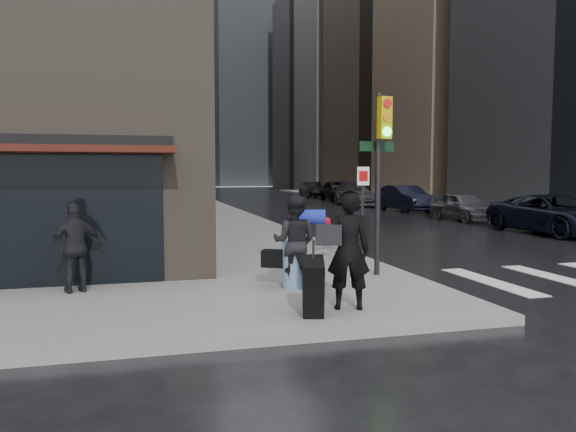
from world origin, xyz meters
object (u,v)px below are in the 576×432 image
at_px(parked_car_3, 356,195).
at_px(parked_car_5, 312,190).
at_px(parked_car_0, 555,215).
at_px(parked_car_1, 463,206).
at_px(parked_car_2, 405,198).
at_px(fire_hydrant, 327,232).
at_px(traffic_light, 379,158).
at_px(parked_car_4, 337,190).
at_px(man_jeans, 294,242).
at_px(man_overcoat, 341,255).
at_px(man_greycoat, 76,247).

height_order(parked_car_3, parked_car_5, parked_car_5).
relative_size(parked_car_0, parked_car_1, 1.32).
distance_m(parked_car_0, parked_car_2, 11.67).
bearing_deg(fire_hydrant, traffic_light, -96.74).
xyz_separation_m(parked_car_0, parked_car_1, (-0.04, 5.84, -0.05)).
bearing_deg(parked_car_1, fire_hydrant, -141.92).
relative_size(traffic_light, parked_car_4, 0.79).
height_order(man_jeans, parked_car_0, man_jeans).
bearing_deg(parked_car_2, parked_car_3, 92.29).
height_order(man_jeans, parked_car_4, man_jeans).
xyz_separation_m(man_overcoat, parked_car_3, (10.92, 26.47, -0.33)).
height_order(man_overcoat, fire_hydrant, man_overcoat).
bearing_deg(parked_car_0, man_jeans, -151.14).
height_order(parked_car_0, parked_car_2, parked_car_2).
bearing_deg(parked_car_0, parked_car_4, 86.68).
relative_size(parked_car_3, parked_car_4, 0.99).
bearing_deg(man_overcoat, parked_car_4, -94.47).
xyz_separation_m(man_greycoat, parked_car_2, (15.54, 18.23, -0.21)).
bearing_deg(parked_car_5, fire_hydrant, -103.22).
bearing_deg(parked_car_1, traffic_light, -129.37).
distance_m(man_greycoat, parked_car_4, 33.80).
bearing_deg(man_overcoat, traffic_light, -109.14).
bearing_deg(parked_car_2, man_greycoat, -134.03).
distance_m(man_overcoat, man_jeans, 1.75).
bearing_deg(parked_car_5, parked_car_3, -89.63).
bearing_deg(man_greycoat, parked_car_2, -150.12).
bearing_deg(fire_hydrant, parked_car_1, 39.08).
relative_size(parked_car_3, parked_car_5, 1.13).
distance_m(man_overcoat, traffic_light, 3.42).
bearing_deg(parked_car_3, man_overcoat, -111.86).
bearing_deg(parked_car_5, man_overcoat, -103.36).
height_order(parked_car_1, parked_car_5, parked_car_5).
bearing_deg(traffic_light, parked_car_5, 64.61).
distance_m(traffic_light, parked_car_5, 37.00).
bearing_deg(parked_car_2, man_overcoat, -122.77).
distance_m(parked_car_1, parked_car_2, 5.84).
distance_m(man_overcoat, parked_car_5, 39.86).
bearing_deg(traffic_light, man_jeans, -168.40).
distance_m(parked_car_1, parked_car_4, 17.51).
distance_m(parked_car_1, parked_car_5, 23.35).
distance_m(man_jeans, parked_car_2, 22.26).
xyz_separation_m(man_jeans, parked_car_0, (11.75, 7.22, -0.29)).
distance_m(man_jeans, parked_car_0, 13.79).
distance_m(parked_car_3, parked_car_4, 5.90).
bearing_deg(fire_hydrant, parked_car_2, 55.23).
height_order(parked_car_0, parked_car_4, parked_car_4).
bearing_deg(traffic_light, man_greycoat, 171.16).
distance_m(parked_car_0, parked_car_3, 17.52).
relative_size(man_overcoat, parked_car_4, 0.43).
bearing_deg(parked_car_4, parked_car_3, -94.58).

